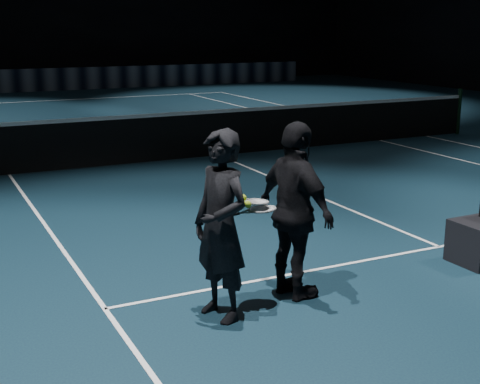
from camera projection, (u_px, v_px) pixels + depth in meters
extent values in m
plane|color=black|center=(220.00, 156.00, 13.64)|extent=(36.00, 36.00, 0.00)
cylinder|color=black|center=(459.00, 112.00, 16.24)|extent=(0.10, 0.10, 1.10)
cube|color=black|center=(220.00, 134.00, 13.53)|extent=(12.80, 0.02, 0.86)
cube|color=white|center=(219.00, 111.00, 13.41)|extent=(12.80, 0.03, 0.07)
cube|color=black|center=(61.00, 79.00, 27.01)|extent=(22.00, 0.15, 0.90)
imported|color=black|center=(221.00, 226.00, 5.94)|extent=(0.57, 0.72, 1.74)
imported|color=black|center=(295.00, 211.00, 6.41)|extent=(0.58, 1.07, 1.74)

